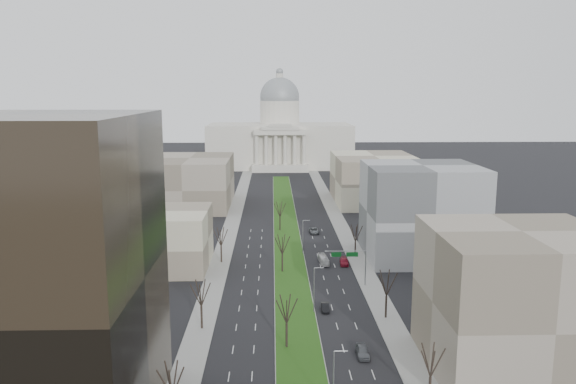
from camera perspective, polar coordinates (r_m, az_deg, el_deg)
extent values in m
plane|color=black|center=(173.63, -0.16, -3.96)|extent=(600.00, 600.00, 0.00)
cube|color=#999993|center=(172.64, -0.15, -4.01)|extent=(8.00, 222.00, 0.15)
cube|color=#174512|center=(172.62, -0.15, -3.98)|extent=(7.70, 221.70, 0.06)
cube|color=gray|center=(150.04, -6.65, -6.29)|extent=(5.00, 330.00, 0.15)
cube|color=gray|center=(151.03, 6.77, -6.19)|extent=(5.00, 330.00, 0.15)
cube|color=beige|center=(319.75, -0.84, 4.77)|extent=(80.00, 40.00, 24.00)
cube|color=beige|center=(298.07, -0.78, 2.43)|extent=(30.00, 6.00, 4.00)
cube|color=beige|center=(296.08, -0.79, 6.07)|extent=(28.00, 5.00, 2.50)
cube|color=beige|center=(295.94, -0.79, 6.46)|extent=(20.00, 5.00, 1.80)
cube|color=beige|center=(295.83, -0.79, 6.77)|extent=(12.00, 5.00, 1.60)
cylinder|color=beige|center=(318.53, -0.85, 7.99)|extent=(22.00, 22.00, 14.00)
sphere|color=gray|center=(318.30, -0.86, 9.61)|extent=(22.00, 22.00, 22.00)
cylinder|color=beige|center=(318.36, -0.86, 11.59)|extent=(4.00, 4.00, 4.00)
sphere|color=gray|center=(318.45, -0.86, 12.13)|extent=(4.00, 4.00, 4.00)
cylinder|color=beige|center=(296.95, -3.20, 4.33)|extent=(2.00, 2.00, 16.00)
cylinder|color=beige|center=(296.86, -2.24, 4.33)|extent=(2.00, 2.00, 16.00)
cylinder|color=beige|center=(296.84, -1.27, 4.34)|extent=(2.00, 2.00, 16.00)
cylinder|color=beige|center=(296.92, -0.30, 4.34)|extent=(2.00, 2.00, 16.00)
cylinder|color=beige|center=(297.07, 0.67, 4.35)|extent=(2.00, 2.00, 16.00)
cylinder|color=beige|center=(297.31, 1.63, 4.35)|extent=(2.00, 2.00, 16.00)
cube|color=black|center=(77.31, -26.87, -7.93)|extent=(34.00, 30.00, 40.00)
cube|color=gray|center=(140.91, -13.37, -4.68)|extent=(26.00, 22.00, 14.00)
cube|color=#796F5D|center=(93.97, 22.22, -10.22)|extent=(26.00, 24.00, 22.00)
cube|color=#5C5F61|center=(148.57, 13.35, -1.93)|extent=(28.00, 26.00, 24.00)
cube|color=#796F5D|center=(213.19, -9.88, 1.03)|extent=(30.00, 40.00, 18.00)
cube|color=gray|center=(219.43, 8.72, 1.33)|extent=(30.00, 40.00, 18.00)
cylinder|color=black|center=(105.23, -8.76, -12.50)|extent=(0.40, 0.40, 4.32)
cylinder|color=black|center=(142.75, -6.79, -6.31)|extent=(0.40, 0.40, 4.22)
cylinder|color=black|center=(110.22, 9.92, -11.43)|extent=(0.40, 0.40, 4.42)
cylinder|color=black|center=(147.59, 6.84, -5.79)|extent=(0.40, 0.40, 4.03)
cylinder|color=black|center=(97.13, -0.14, -14.38)|extent=(0.40, 0.40, 4.32)
cylinder|color=black|center=(134.52, -0.58, -7.26)|extent=(0.40, 0.40, 4.32)
cylinder|color=black|center=(173.08, -0.82, -3.27)|extent=(0.40, 0.40, 4.32)
cylinder|color=gray|center=(78.61, 4.64, -18.82)|extent=(0.20, 0.20, 9.00)
cylinder|color=gray|center=(76.58, 5.39, -15.79)|extent=(1.80, 0.12, 0.12)
cylinder|color=gray|center=(110.37, 2.66, -9.98)|extent=(0.20, 0.20, 9.00)
cylinder|color=gray|center=(108.93, 3.15, -7.70)|extent=(1.80, 0.12, 0.12)
cylinder|color=gray|center=(148.46, 1.52, -4.63)|extent=(0.20, 0.20, 9.00)
cylinder|color=gray|center=(147.40, 1.88, -2.90)|extent=(1.80, 0.12, 0.12)
cylinder|color=gray|center=(126.08, 7.87, -7.69)|extent=(0.24, 0.24, 8.00)
cylinder|color=gray|center=(124.26, 5.86, -5.99)|extent=(9.00, 0.18, 0.18)
cube|color=#0C591E|center=(124.76, 6.54, -6.32)|extent=(2.60, 0.08, 1.00)
cube|color=#0C591E|center=(124.32, 4.93, -6.35)|extent=(2.20, 0.08, 1.00)
imported|color=#4F5257|center=(95.76, 7.57, -15.72)|extent=(2.09, 5.04, 1.71)
imported|color=black|center=(112.78, 3.79, -11.60)|extent=(1.60, 4.32, 1.41)
imported|color=maroon|center=(141.18, 5.73, -7.06)|extent=(2.48, 5.32, 1.50)
imported|color=#55595E|center=(170.78, 2.65, -3.94)|extent=(2.85, 5.79, 1.58)
imported|color=white|center=(141.64, 3.62, -6.86)|extent=(2.34, 7.34, 2.01)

